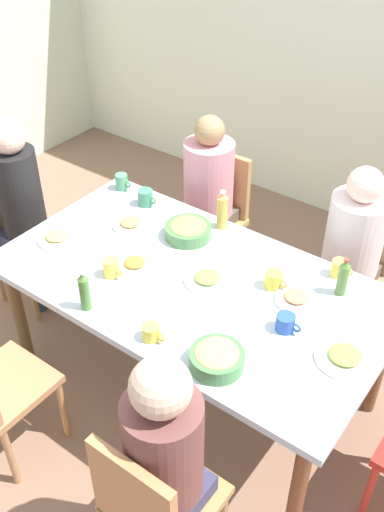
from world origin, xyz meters
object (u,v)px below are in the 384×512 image
object	(u,v)px
person_0	(166,453)
chair_2	(215,211)
cup_4	(286,323)
bottle_2	(343,278)
person_2	(208,188)
plate_0	(135,264)
plate_4	(296,298)
person_4	(352,244)
bowl_1	(188,230)
plate_3	(57,238)
chair_4	(353,266)
person_1	(22,202)
cup_1	(152,333)
plate_2	(207,279)
cup_0	(274,280)
dining_table	(192,291)
cup_6	(111,268)
chair_0	(153,504)
cup_5	(340,268)
plate_1	(344,357)
chair_1	(19,230)
bottle_0	(85,291)
cup_3	(146,197)
bottle_1	(222,210)
bowl_0	(217,358)
cup_2	(122,182)
plate_5	(130,224)

from	to	relation	value
person_0	chair_2	bearing A→B (deg)	119.35
cup_4	bottle_2	bearing A→B (deg)	76.33
person_2	plate_0	xyz separation A→B (m)	(0.19, -0.92, 0.06)
plate_4	person_4	bearing A→B (deg)	89.78
bowl_1	plate_3	bearing A→B (deg)	-141.07
chair_4	bottle_2	size ratio (longest dim) A/B	4.31
person_1	person_4	xyz separation A→B (m)	(1.77, 0.83, -0.04)
cup_1	cup_4	world-z (taller)	cup_4
plate_2	cup_0	xyz separation A→B (m)	(0.28, 0.16, 0.03)
dining_table	cup_6	size ratio (longest dim) A/B	17.37
chair_0	person_4	bearing A→B (deg)	90.00
chair_4	cup_5	distance (m)	0.56
plate_1	plate_2	distance (m)	0.77
plate_1	plate_2	size ratio (longest dim) A/B	1.09
person_4	cup_6	bearing A→B (deg)	-128.80
chair_1	chair_4	xyz separation A→B (m)	(1.86, 0.92, 0.00)
chair_1	cup_1	size ratio (longest dim) A/B	7.71
plate_1	plate_4	bearing A→B (deg)	148.89
cup_1	cup_5	xyz separation A→B (m)	(0.47, 0.90, 0.01)
person_1	chair_0	bearing A→B (deg)	-27.54
plate_3	cup_4	bearing A→B (deg)	5.68
person_2	cup_6	xyz separation A→B (m)	(0.15, -1.04, 0.10)
plate_0	bottle_0	xyz separation A→B (m)	(0.02, -0.37, 0.09)
cup_1	cup_3	size ratio (longest dim) A/B	0.94
plate_4	bottle_1	distance (m)	0.71
cup_4	chair_1	bearing A→B (deg)	179.09
chair_2	plate_2	bearing A→B (deg)	-57.66
chair_0	person_2	xyz separation A→B (m)	(-0.99, 1.75, 0.22)
chair_1	bowl_0	size ratio (longest dim) A/B	3.84
person_0	plate_3	bearing A→B (deg)	152.52
bowl_0	cup_0	bearing A→B (deg)	96.53
plate_3	cup_4	size ratio (longest dim) A/B	1.76
cup_1	cup_0	bearing A→B (deg)	67.90
chair_0	cup_4	distance (m)	0.94
cup_2	cup_3	world-z (taller)	cup_2
chair_2	bottle_1	distance (m)	0.68
person_0	cup_6	xyz separation A→B (m)	(-0.84, 0.62, 0.08)
chair_2	person_2	distance (m)	0.24
bowl_1	cup_0	distance (m)	0.60
plate_4	bottle_0	size ratio (longest dim) A/B	0.96
plate_2	bowl_0	distance (m)	0.55
bottle_0	person_2	bearing A→B (deg)	99.52
chair_4	cup_4	world-z (taller)	chair_4
chair_4	plate_5	bearing A→B (deg)	-144.59
person_4	cup_1	bearing A→B (deg)	-107.38
cup_3	bottle_2	xyz separation A→B (m)	(1.27, -0.05, 0.05)
person_1	cup_3	world-z (taller)	person_1
dining_table	plate_2	world-z (taller)	plate_2
person_4	person_0	bearing A→B (deg)	-90.00
dining_table	bottle_2	distance (m)	0.74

